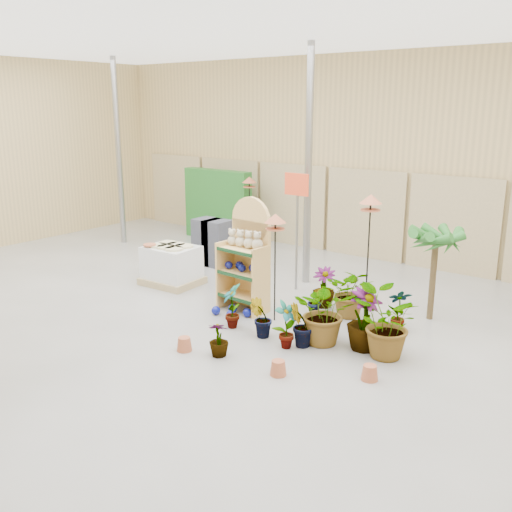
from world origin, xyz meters
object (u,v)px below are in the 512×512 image
at_px(pallet_stack, 172,265).
at_px(bird_table_front, 275,222).
at_px(display_shelf, 248,259).
at_px(potted_plant_2, 326,311).

bearing_deg(pallet_stack, bird_table_front, -10.56).
bearing_deg(display_shelf, pallet_stack, 178.59).
relative_size(pallet_stack, bird_table_front, 0.63).
bearing_deg(potted_plant_2, pallet_stack, 170.41).
bearing_deg(display_shelf, bird_table_front, -11.73).
bearing_deg(bird_table_front, display_shelf, 164.96).
distance_m(pallet_stack, potted_plant_2, 3.90).
height_order(pallet_stack, potted_plant_2, potted_plant_2).
relative_size(display_shelf, bird_table_front, 1.09).
distance_m(bird_table_front, potted_plant_2, 1.62).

